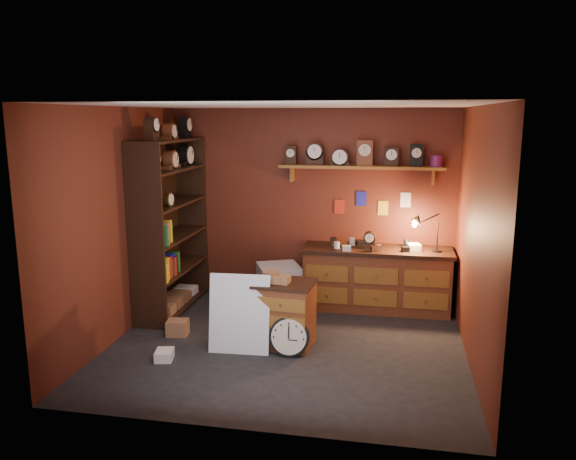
# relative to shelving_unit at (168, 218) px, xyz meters

# --- Properties ---
(floor) EXTENTS (4.00, 4.00, 0.00)m
(floor) POSITION_rel_shelving_unit_xyz_m (1.79, -0.98, -1.25)
(floor) COLOR black
(floor) RESTS_ON ground
(room_shell) EXTENTS (4.02, 3.62, 2.71)m
(room_shell) POSITION_rel_shelving_unit_xyz_m (1.84, -0.87, 0.47)
(room_shell) COLOR #5E2416
(room_shell) RESTS_ON ground
(shelving_unit) EXTENTS (0.47, 1.60, 2.58)m
(shelving_unit) POSITION_rel_shelving_unit_xyz_m (0.00, 0.00, 0.00)
(shelving_unit) COLOR black
(shelving_unit) RESTS_ON ground
(workbench) EXTENTS (1.99, 0.66, 1.36)m
(workbench) POSITION_rel_shelving_unit_xyz_m (2.75, 0.49, -0.78)
(workbench) COLOR brown
(workbench) RESTS_ON ground
(low_cabinet) EXTENTS (0.71, 0.61, 0.84)m
(low_cabinet) POSITION_rel_shelving_unit_xyz_m (1.77, -0.95, -0.84)
(low_cabinet) COLOR brown
(low_cabinet) RESTS_ON ground
(big_round_clock) EXTENTS (0.44, 0.15, 0.45)m
(big_round_clock) POSITION_rel_shelving_unit_xyz_m (1.87, -1.23, -1.04)
(big_round_clock) COLOR black
(big_round_clock) RESTS_ON ground
(white_panel) EXTENTS (0.69, 0.22, 0.90)m
(white_panel) POSITION_rel_shelving_unit_xyz_m (1.30, -1.22, -1.25)
(white_panel) COLOR silver
(white_panel) RESTS_ON ground
(mini_fridge) EXTENTS (0.72, 0.74, 0.57)m
(mini_fridge) POSITION_rel_shelving_unit_xyz_m (1.41, 0.41, -0.97)
(mini_fridge) COLOR silver
(mini_fridge) RESTS_ON ground
(floor_box_a) EXTENTS (0.31, 0.29, 0.16)m
(floor_box_a) POSITION_rel_shelving_unit_xyz_m (1.12, -0.28, -1.18)
(floor_box_a) COLOR #956341
(floor_box_a) RESTS_ON ground
(floor_box_b) EXTENTS (0.22, 0.25, 0.11)m
(floor_box_b) POSITION_rel_shelving_unit_xyz_m (0.57, -1.60, -1.20)
(floor_box_b) COLOR white
(floor_box_b) RESTS_ON ground
(floor_box_c) EXTENTS (0.27, 0.24, 0.19)m
(floor_box_c) POSITION_rel_shelving_unit_xyz_m (0.44, -0.90, -1.16)
(floor_box_c) COLOR #956341
(floor_box_c) RESTS_ON ground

